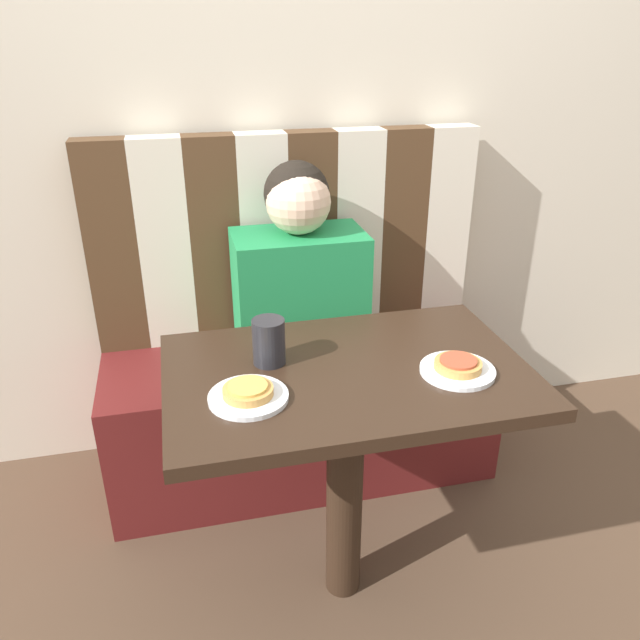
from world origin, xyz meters
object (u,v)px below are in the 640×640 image
Objects in this scene: plate_right at (457,371)px; drinking_cup at (269,342)px; pizza_right at (458,364)px; plate_left at (248,397)px; person at (299,270)px; pizza_left at (248,390)px.

plate_right is 0.47m from drinking_cup.
pizza_right is at bearing -153.43° from plate_right.
plate_right is at bearing 0.00° from plate_left.
pizza_right reaches higher than plate_right.
pizza_right is at bearing -68.93° from person.
plate_right is at bearing -68.93° from person.
person reaches higher than drinking_cup.
pizza_left is 0.18m from drinking_cup.
person is 0.71m from plate_right.
person is at bearing 68.93° from pizza_left.
person is 5.67× the size of pizza_right.
pizza_left is at bearing 180.00° from pizza_right.
drinking_cup is at bearing -109.73° from person.
pizza_left is 0.51m from pizza_right.
person is at bearing 68.93° from plate_left.
plate_right is 0.02m from pizza_right.
person reaches higher than pizza_left.
plate_left is at bearing 153.43° from pizza_left.
pizza_right reaches higher than plate_left.
plate_right is 1.56× the size of drinking_cup.
person reaches higher than plate_right.
plate_left is at bearing -115.25° from drinking_cup.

